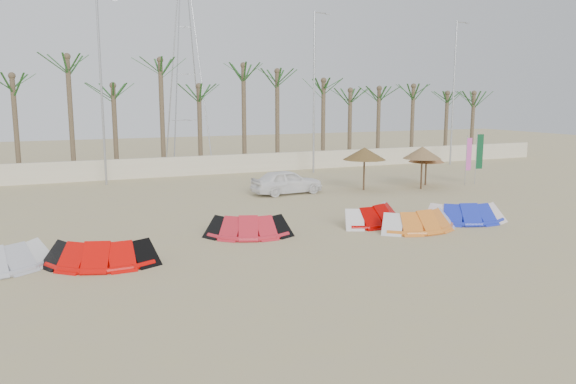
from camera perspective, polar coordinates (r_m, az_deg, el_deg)
name	(u,v)px	position (r m, az deg, el deg)	size (l,w,h in m)	color
ground	(361,259)	(18.65, 7.38, -6.76)	(120.00, 120.00, 0.00)	tan
boundary_wall	(195,166)	(38.74, -9.43, 2.66)	(60.00, 0.30, 1.30)	beige
palm_line	(197,80)	(40.11, -9.25, 11.19)	(52.00, 4.00, 7.70)	brown
lamp_b	(102,88)	(35.50, -18.38, 9.97)	(1.25, 0.14, 11.00)	#A5A8AD
lamp_c	(314,90)	(39.34, 2.71, 10.35)	(1.25, 0.14, 11.00)	#A5A8AD
lamp_d	(454,91)	(45.89, 16.51, 9.86)	(1.25, 0.14, 11.00)	#A5A8AD
pylon	(189,165)	(44.84, -10.03, 2.73)	(3.00, 3.00, 14.00)	#A5A8AD
kite_red_left	(99,251)	(18.86, -18.62, -5.68)	(3.80, 2.45, 0.90)	red
kite_red_mid	(246,225)	(21.58, -4.33, -3.31)	(3.56, 2.39, 0.90)	red
kite_red_right	(371,213)	(23.86, 8.42, -2.15)	(3.61, 2.43, 0.90)	#A80200
kite_orange	(415,219)	(23.11, 12.80, -2.66)	(3.48, 1.68, 0.90)	orange
kite_blue	(461,211)	(25.07, 17.17, -1.90)	(3.72, 2.43, 0.90)	#1B2BBE
parasol_left	(364,154)	(32.13, 7.77, 3.88)	(2.44, 2.44, 2.44)	#4C331E
parasol_mid	(422,153)	(33.12, 13.48, 3.90)	(2.20, 2.20, 2.46)	#4C331E
parasol_right	(426,156)	(34.67, 13.88, 3.54)	(2.13, 2.13, 2.11)	#4C331E
flag_pink	(468,156)	(35.50, 17.86, 3.54)	(0.45, 0.06, 3.00)	#A5A8AD
flag_green	(478,153)	(35.97, 18.79, 3.78)	(0.45, 0.13, 3.22)	#A5A8AD
car	(287,182)	(30.72, -0.12, 1.05)	(1.59, 3.96, 1.35)	white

